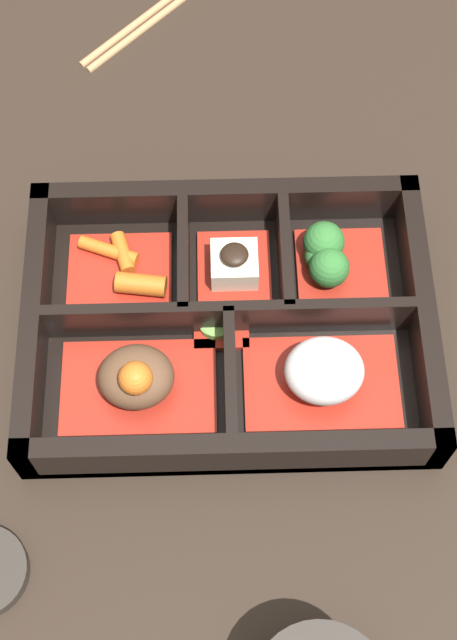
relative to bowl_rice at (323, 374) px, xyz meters
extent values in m
plane|color=black|center=(0.07, -0.05, -0.03)|extent=(3.00, 3.00, 0.00)
cube|color=black|center=(0.07, -0.05, -0.02)|extent=(0.29, 0.22, 0.01)
cube|color=black|center=(0.07, -0.15, -0.01)|extent=(0.29, 0.01, 0.05)
cube|color=black|center=(0.07, 0.06, -0.01)|extent=(0.29, 0.01, 0.05)
cube|color=black|center=(-0.07, -0.05, -0.01)|extent=(0.01, 0.22, 0.05)
cube|color=black|center=(0.21, -0.05, -0.01)|extent=(0.01, 0.22, 0.05)
cube|color=black|center=(0.07, -0.05, -0.01)|extent=(0.27, 0.01, 0.05)
cube|color=black|center=(0.02, -0.09, -0.01)|extent=(0.01, 0.09, 0.05)
cube|color=black|center=(0.10, -0.09, -0.01)|extent=(0.01, 0.09, 0.05)
cube|color=black|center=(0.07, 0.00, -0.01)|extent=(0.01, 0.09, 0.05)
cube|color=maroon|center=(0.00, 0.00, -0.02)|extent=(0.11, 0.07, 0.01)
ellipsoid|color=silver|center=(0.00, 0.00, 0.01)|extent=(0.06, 0.05, 0.04)
cube|color=maroon|center=(0.13, 0.00, -0.02)|extent=(0.11, 0.07, 0.01)
ellipsoid|color=brown|center=(0.13, 0.00, 0.00)|extent=(0.05, 0.05, 0.03)
sphere|color=#D1661E|center=(0.13, 0.01, 0.02)|extent=(0.02, 0.02, 0.02)
cube|color=maroon|center=(-0.02, -0.09, -0.02)|extent=(0.07, 0.07, 0.01)
sphere|color=#2D6B2D|center=(0.00, -0.10, 0.00)|extent=(0.02, 0.02, 0.02)
sphere|color=#2D6B2D|center=(-0.01, -0.09, 0.00)|extent=(0.03, 0.03, 0.03)
sphere|color=#2D6B2D|center=(-0.01, -0.11, 0.00)|extent=(0.03, 0.03, 0.03)
cube|color=maroon|center=(0.06, -0.09, -0.02)|extent=(0.06, 0.07, 0.01)
cube|color=beige|center=(0.06, -0.09, 0.00)|extent=(0.04, 0.03, 0.02)
ellipsoid|color=black|center=(0.06, -0.09, 0.01)|extent=(0.02, 0.02, 0.01)
cube|color=maroon|center=(0.15, -0.09, -0.02)|extent=(0.08, 0.07, 0.01)
cylinder|color=#D1661E|center=(0.13, -0.08, -0.01)|extent=(0.04, 0.02, 0.02)
cylinder|color=#D1661E|center=(0.16, -0.11, -0.01)|extent=(0.05, 0.03, 0.01)
cylinder|color=#D1661E|center=(0.14, -0.11, -0.01)|extent=(0.02, 0.04, 0.01)
cube|color=maroon|center=(0.07, -0.05, -0.02)|extent=(0.04, 0.04, 0.01)
cylinder|color=#75A84C|center=(0.08, -0.05, -0.01)|extent=(0.02, 0.02, 0.01)
cylinder|color=#75A84C|center=(0.07, -0.05, -0.01)|extent=(0.02, 0.02, 0.01)
cylinder|color=#75A84C|center=(0.07, -0.04, -0.01)|extent=(0.02, 0.02, 0.01)
cylinder|color=#75A84C|center=(0.07, -0.05, -0.01)|extent=(0.02, 0.02, 0.01)
camera|label=1|loc=(0.07, 0.24, 0.58)|focal=50.00mm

